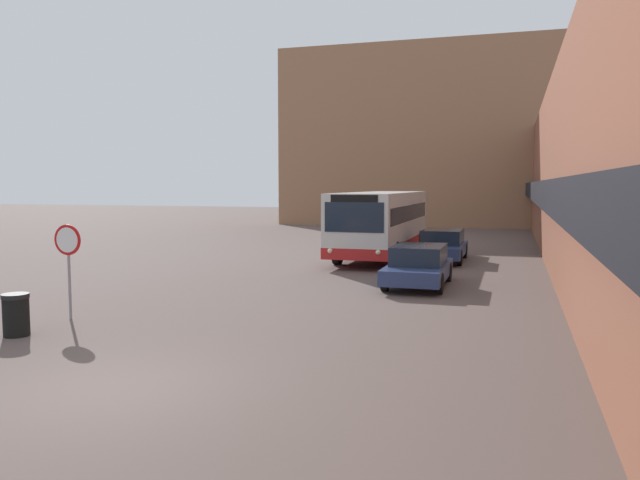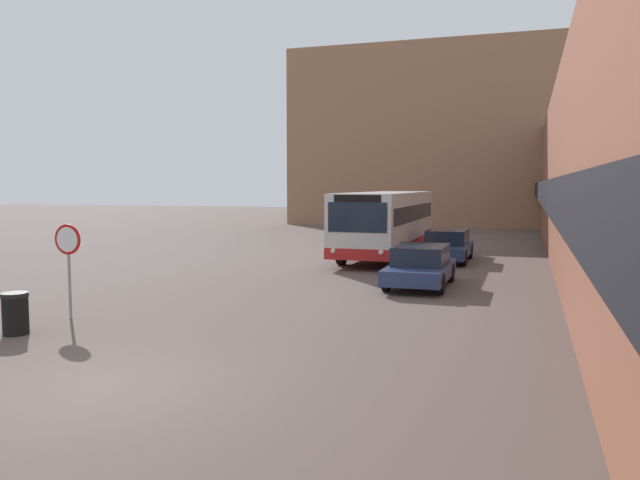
{
  "view_description": "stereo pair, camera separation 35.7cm",
  "coord_description": "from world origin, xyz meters",
  "px_view_note": "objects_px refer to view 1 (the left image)",
  "views": [
    {
      "loc": [
        6.17,
        -8.56,
        3.36
      ],
      "look_at": [
        0.88,
        8.46,
        1.78
      ],
      "focal_mm": 35.0,
      "sensor_mm": 36.0,
      "label": 1
    },
    {
      "loc": [
        6.51,
        -8.45,
        3.36
      ],
      "look_at": [
        0.88,
        8.46,
        1.78
      ],
      "focal_mm": 35.0,
      "sensor_mm": 36.0,
      "label": 2
    }
  ],
  "objects_px": {
    "parked_car_middle": "(442,245)",
    "trash_bin": "(16,315)",
    "city_bus": "(382,222)",
    "parked_car_front": "(419,265)",
    "stop_sign": "(68,251)"
  },
  "relations": [
    {
      "from": "stop_sign",
      "to": "trash_bin",
      "type": "distance_m",
      "value": 2.15
    },
    {
      "from": "city_bus",
      "to": "parked_car_front",
      "type": "height_order",
      "value": "city_bus"
    },
    {
      "from": "city_bus",
      "to": "parked_car_middle",
      "type": "distance_m",
      "value": 3.07
    },
    {
      "from": "parked_car_front",
      "to": "stop_sign",
      "type": "distance_m",
      "value": 10.91
    },
    {
      "from": "parked_car_middle",
      "to": "stop_sign",
      "type": "relative_size",
      "value": 1.96
    },
    {
      "from": "city_bus",
      "to": "parked_car_front",
      "type": "xyz_separation_m",
      "value": [
        2.87,
        -7.85,
        -0.96
      ]
    },
    {
      "from": "parked_car_middle",
      "to": "trash_bin",
      "type": "relative_size",
      "value": 4.92
    },
    {
      "from": "city_bus",
      "to": "stop_sign",
      "type": "distance_m",
      "value": 16.34
    },
    {
      "from": "trash_bin",
      "to": "city_bus",
      "type": "bearing_deg",
      "value": 74.94
    },
    {
      "from": "city_bus",
      "to": "trash_bin",
      "type": "height_order",
      "value": "city_bus"
    },
    {
      "from": "parked_car_middle",
      "to": "city_bus",
      "type": "bearing_deg",
      "value": 168.73
    },
    {
      "from": "parked_car_middle",
      "to": "trash_bin",
      "type": "bearing_deg",
      "value": -114.17
    },
    {
      "from": "parked_car_middle",
      "to": "trash_bin",
      "type": "xyz_separation_m",
      "value": [
        -7.55,
        -16.83,
        -0.23
      ]
    },
    {
      "from": "parked_car_front",
      "to": "stop_sign",
      "type": "xyz_separation_m",
      "value": [
        -7.55,
        -7.81,
        1.04
      ]
    },
    {
      "from": "parked_car_front",
      "to": "stop_sign",
      "type": "relative_size",
      "value": 1.79
    }
  ]
}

